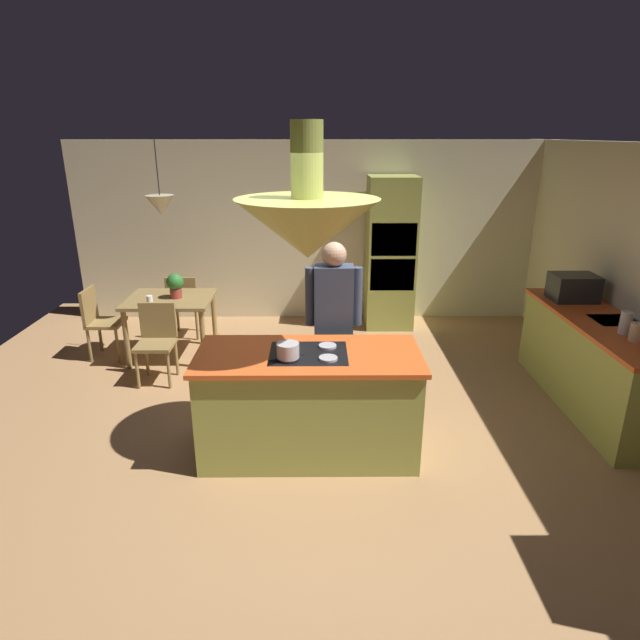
% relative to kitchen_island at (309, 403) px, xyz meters
% --- Properties ---
extents(ground, '(8.16, 8.16, 0.00)m').
position_rel_kitchen_island_xyz_m(ground, '(0.00, 0.20, -0.46)').
color(ground, '#AD7F51').
extents(wall_back, '(6.80, 0.10, 2.55)m').
position_rel_kitchen_island_xyz_m(wall_back, '(0.00, 3.65, 0.81)').
color(wall_back, beige).
rests_on(wall_back, ground).
extents(kitchen_island, '(1.86, 0.85, 0.94)m').
position_rel_kitchen_island_xyz_m(kitchen_island, '(0.00, 0.00, 0.00)').
color(kitchen_island, '#A0A84C').
rests_on(kitchen_island, ground).
extents(counter_run_right, '(0.73, 2.25, 0.92)m').
position_rel_kitchen_island_xyz_m(counter_run_right, '(2.84, 0.80, 0.01)').
color(counter_run_right, '#A0A84C').
rests_on(counter_run_right, ground).
extents(oven_tower, '(0.66, 0.62, 2.10)m').
position_rel_kitchen_island_xyz_m(oven_tower, '(1.10, 3.24, 0.58)').
color(oven_tower, '#A0A84C').
rests_on(oven_tower, ground).
extents(dining_table, '(1.01, 0.84, 0.76)m').
position_rel_kitchen_island_xyz_m(dining_table, '(-1.70, 2.10, 0.19)').
color(dining_table, olive).
rests_on(dining_table, ground).
extents(person_at_island, '(0.53, 0.23, 1.71)m').
position_rel_kitchen_island_xyz_m(person_at_island, '(0.23, 0.69, 0.52)').
color(person_at_island, tan).
rests_on(person_at_island, ground).
extents(range_hood, '(1.10, 1.10, 1.00)m').
position_rel_kitchen_island_xyz_m(range_hood, '(0.00, -0.00, 1.51)').
color(range_hood, '#A0A84C').
extents(pendant_light_over_table, '(0.32, 0.32, 0.82)m').
position_rel_kitchen_island_xyz_m(pendant_light_over_table, '(-1.70, 2.10, 1.40)').
color(pendant_light_over_table, beige).
extents(chair_facing_island, '(0.40, 0.40, 0.87)m').
position_rel_kitchen_island_xyz_m(chair_facing_island, '(-1.70, 1.46, 0.04)').
color(chair_facing_island, olive).
rests_on(chair_facing_island, ground).
extents(chair_by_back_wall, '(0.40, 0.40, 0.87)m').
position_rel_kitchen_island_xyz_m(chair_by_back_wall, '(-1.70, 2.74, 0.04)').
color(chair_by_back_wall, olive).
rests_on(chair_by_back_wall, ground).
extents(chair_at_corner, '(0.40, 0.40, 0.87)m').
position_rel_kitchen_island_xyz_m(chair_at_corner, '(-2.58, 2.10, 0.04)').
color(chair_at_corner, olive).
rests_on(chair_at_corner, ground).
extents(potted_plant_on_table, '(0.20, 0.20, 0.30)m').
position_rel_kitchen_island_xyz_m(potted_plant_on_table, '(-1.62, 2.10, 0.46)').
color(potted_plant_on_table, '#99382D').
rests_on(potted_plant_on_table, dining_table).
extents(cup_on_table, '(0.07, 0.07, 0.09)m').
position_rel_kitchen_island_xyz_m(cup_on_table, '(-1.87, 1.89, 0.34)').
color(cup_on_table, white).
rests_on(cup_on_table, dining_table).
extents(canister_flour, '(0.12, 0.12, 0.16)m').
position_rel_kitchen_island_xyz_m(canister_flour, '(2.84, 0.25, 0.54)').
color(canister_flour, '#E0B78C').
rests_on(canister_flour, counter_run_right).
extents(canister_sugar, '(0.10, 0.10, 0.21)m').
position_rel_kitchen_island_xyz_m(canister_sugar, '(2.84, 0.43, 0.56)').
color(canister_sugar, silver).
rests_on(canister_sugar, counter_run_right).
extents(microwave_on_counter, '(0.46, 0.36, 0.28)m').
position_rel_kitchen_island_xyz_m(microwave_on_counter, '(2.84, 1.46, 0.60)').
color(microwave_on_counter, '#232326').
rests_on(microwave_on_counter, counter_run_right).
extents(cooking_pot_on_cooktop, '(0.18, 0.18, 0.12)m').
position_rel_kitchen_island_xyz_m(cooking_pot_on_cooktop, '(-0.16, -0.13, 0.54)').
color(cooking_pot_on_cooktop, '#B2B2B7').
rests_on(cooking_pot_on_cooktop, kitchen_island).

